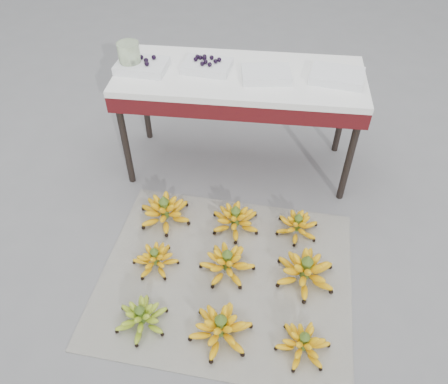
# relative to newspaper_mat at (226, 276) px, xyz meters

# --- Properties ---
(ground) EXTENTS (60.00, 60.00, 0.00)m
(ground) POSITION_rel_newspaper_mat_xyz_m (0.02, -0.04, -0.00)
(ground) COLOR slate
(ground) RESTS_ON ground
(newspaper_mat) EXTENTS (1.32, 1.13, 0.01)m
(newspaper_mat) POSITION_rel_newspaper_mat_xyz_m (0.00, 0.00, 0.00)
(newspaper_mat) COLOR silver
(newspaper_mat) RESTS_ON ground
(bunch_front_left) EXTENTS (0.30, 0.30, 0.15)m
(bunch_front_left) POSITION_rel_newspaper_mat_xyz_m (-0.35, -0.31, 0.05)
(bunch_front_left) COLOR #79AC20
(bunch_front_left) RESTS_ON newspaper_mat
(bunch_front_center) EXTENTS (0.31, 0.31, 0.17)m
(bunch_front_center) POSITION_rel_newspaper_mat_xyz_m (0.01, -0.32, 0.06)
(bunch_front_center) COLOR #FFC400
(bunch_front_center) RESTS_ON newspaper_mat
(bunch_front_right) EXTENTS (0.28, 0.28, 0.15)m
(bunch_front_right) POSITION_rel_newspaper_mat_xyz_m (0.38, -0.35, 0.05)
(bunch_front_right) COLOR #FFC400
(bunch_front_right) RESTS_ON newspaper_mat
(bunch_mid_left) EXTENTS (0.23, 0.23, 0.14)m
(bunch_mid_left) POSITION_rel_newspaper_mat_xyz_m (-0.37, 0.03, 0.05)
(bunch_mid_left) COLOR #FFC400
(bunch_mid_left) RESTS_ON newspaper_mat
(bunch_mid_center) EXTENTS (0.36, 0.36, 0.17)m
(bunch_mid_center) POSITION_rel_newspaper_mat_xyz_m (0.00, 0.04, 0.06)
(bunch_mid_center) COLOR #FFC400
(bunch_mid_center) RESTS_ON newspaper_mat
(bunch_mid_right) EXTENTS (0.34, 0.34, 0.19)m
(bunch_mid_right) POSITION_rel_newspaper_mat_xyz_m (0.39, 0.03, 0.07)
(bunch_mid_right) COLOR #FFC400
(bunch_mid_right) RESTS_ON newspaper_mat
(bunch_back_left) EXTENTS (0.39, 0.39, 0.18)m
(bunch_back_left) POSITION_rel_newspaper_mat_xyz_m (-0.38, 0.35, 0.06)
(bunch_back_left) COLOR #FFC400
(bunch_back_left) RESTS_ON newspaper_mat
(bunch_back_center) EXTENTS (0.35, 0.35, 0.17)m
(bunch_back_center) POSITION_rel_newspaper_mat_xyz_m (0.02, 0.34, 0.06)
(bunch_back_center) COLOR #FFC400
(bunch_back_center) RESTS_ON newspaper_mat
(bunch_back_right) EXTENTS (0.26, 0.26, 0.14)m
(bunch_back_right) POSITION_rel_newspaper_mat_xyz_m (0.36, 0.34, 0.05)
(bunch_back_right) COLOR #FFC400
(bunch_back_right) RESTS_ON newspaper_mat
(vendor_table) EXTENTS (1.37, 0.55, 0.66)m
(vendor_table) POSITION_rel_newspaper_mat_xyz_m (-0.02, 0.88, 0.58)
(vendor_table) COLOR black
(vendor_table) RESTS_ON ground
(tray_far_left) EXTENTS (0.29, 0.22, 0.07)m
(tray_far_left) POSITION_rel_newspaper_mat_xyz_m (-0.56, 0.85, 0.68)
(tray_far_left) COLOR white
(tray_far_left) RESTS_ON vendor_table
(tray_left) EXTENTS (0.28, 0.21, 0.07)m
(tray_left) POSITION_rel_newspaper_mat_xyz_m (-0.21, 0.90, 0.68)
(tray_left) COLOR white
(tray_left) RESTS_ON vendor_table
(tray_right) EXTENTS (0.28, 0.22, 0.04)m
(tray_right) POSITION_rel_newspaper_mat_xyz_m (0.12, 0.84, 0.67)
(tray_right) COLOR white
(tray_right) RESTS_ON vendor_table
(tray_far_right) EXTENTS (0.31, 0.24, 0.04)m
(tray_far_right) POSITION_rel_newspaper_mat_xyz_m (0.50, 0.87, 0.67)
(tray_far_right) COLOR white
(tray_far_right) RESTS_ON vendor_table
(glass_jar) EXTENTS (0.16, 0.16, 0.15)m
(glass_jar) POSITION_rel_newspaper_mat_xyz_m (-0.62, 0.85, 0.73)
(glass_jar) COLOR #D8F0BF
(glass_jar) RESTS_ON vendor_table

